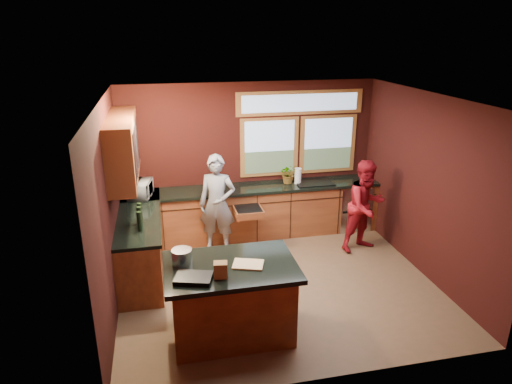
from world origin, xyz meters
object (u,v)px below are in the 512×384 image
object	(u,v)px
person_grey	(217,204)
stock_pot	(182,257)
person_red	(366,206)
cutting_board	(248,264)
island	(231,299)

from	to	relation	value
person_grey	stock_pot	distance (m)	2.23
person_red	cutting_board	bearing A→B (deg)	-160.06
stock_pot	island	bearing A→B (deg)	-15.26
island	person_grey	distance (m)	2.29
island	person_grey	size ratio (longest dim) A/B	0.93
cutting_board	stock_pot	world-z (taller)	stock_pot
person_grey	person_red	world-z (taller)	person_grey
person_red	person_grey	bearing A→B (deg)	150.68
island	stock_pot	size ratio (longest dim) A/B	6.46
person_red	cutting_board	size ratio (longest dim) A/B	4.45
person_grey	person_red	distance (m)	2.45
cutting_board	island	bearing A→B (deg)	165.96
person_red	island	bearing A→B (deg)	-163.06
person_red	stock_pot	size ratio (longest dim) A/B	6.49
person_grey	cutting_board	size ratio (longest dim) A/B	4.74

